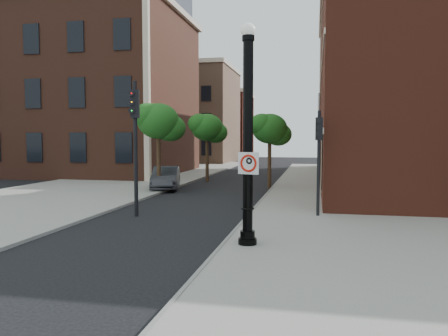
% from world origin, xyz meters
% --- Properties ---
extents(ground, '(120.00, 120.00, 0.00)m').
position_xyz_m(ground, '(0.00, 0.00, 0.00)').
color(ground, black).
rests_on(ground, ground).
extents(sidewalk_right, '(8.00, 60.00, 0.12)m').
position_xyz_m(sidewalk_right, '(6.00, 10.00, 0.06)').
color(sidewalk_right, gray).
rests_on(sidewalk_right, ground).
extents(sidewalk_left, '(10.00, 50.00, 0.12)m').
position_xyz_m(sidewalk_left, '(-9.00, 18.00, 0.06)').
color(sidewalk_left, gray).
rests_on(sidewalk_left, ground).
extents(curb_edge, '(0.10, 60.00, 0.14)m').
position_xyz_m(curb_edge, '(2.05, 10.00, 0.07)').
color(curb_edge, gray).
rests_on(curb_edge, ground).
extents(victorian_building, '(18.60, 14.60, 17.95)m').
position_xyz_m(victorian_building, '(-16.00, 23.97, 8.74)').
color(victorian_building, brown).
rests_on(victorian_building, ground).
extents(bg_building_tan_a, '(12.00, 12.00, 12.00)m').
position_xyz_m(bg_building_tan_a, '(-12.00, 44.00, 6.00)').
color(bg_building_tan_a, '#996E53').
rests_on(bg_building_tan_a, ground).
extents(bg_building_red, '(12.00, 12.00, 10.00)m').
position_xyz_m(bg_building_red, '(-12.00, 58.00, 5.00)').
color(bg_building_red, maroon).
rests_on(bg_building_red, ground).
extents(bg_building_tan_b, '(22.00, 14.00, 14.00)m').
position_xyz_m(bg_building_tan_b, '(16.00, 30.00, 7.00)').
color(bg_building_tan_b, '#996E53').
rests_on(bg_building_tan_b, ground).
extents(lamppost, '(0.55, 0.55, 6.47)m').
position_xyz_m(lamppost, '(2.76, 0.25, 2.99)').
color(lamppost, black).
rests_on(lamppost, ground).
extents(no_parking_sign, '(0.62, 0.18, 0.63)m').
position_xyz_m(no_parking_sign, '(2.81, 0.09, 2.51)').
color(no_parking_sign, white).
rests_on(no_parking_sign, ground).
extents(parked_car, '(2.57, 4.62, 1.44)m').
position_xyz_m(parked_car, '(-4.45, 13.59, 0.72)').
color(parked_car, '#2E2F34').
rests_on(parked_car, ground).
extents(traffic_signal_left, '(0.43, 0.48, 5.51)m').
position_xyz_m(traffic_signal_left, '(-2.51, 4.44, 3.71)').
color(traffic_signal_left, black).
rests_on(traffic_signal_left, ground).
extents(traffic_signal_right, '(0.29, 0.36, 4.29)m').
position_xyz_m(traffic_signal_right, '(4.80, 5.45, 2.89)').
color(traffic_signal_right, black).
rests_on(traffic_signal_right, ground).
extents(utility_pole, '(0.10, 0.10, 5.17)m').
position_xyz_m(utility_pole, '(4.80, 7.41, 2.58)').
color(utility_pole, '#999999').
rests_on(utility_pole, ground).
extents(street_tree_a, '(2.91, 2.63, 5.25)m').
position_xyz_m(street_tree_a, '(-4.39, 12.31, 4.14)').
color(street_tree_a, black).
rests_on(street_tree_a, ground).
extents(street_tree_b, '(2.75, 2.48, 4.95)m').
position_xyz_m(street_tree_b, '(-3.03, 18.68, 3.90)').
color(street_tree_b, black).
rests_on(street_tree_b, ground).
extents(street_tree_c, '(2.63, 2.37, 4.73)m').
position_xyz_m(street_tree_c, '(1.86, 15.40, 3.73)').
color(street_tree_c, black).
rests_on(street_tree_c, ground).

